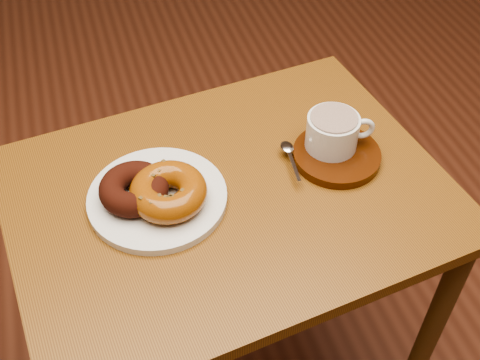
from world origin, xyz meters
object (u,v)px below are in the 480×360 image
object	(u,v)px
cafe_table	(230,232)
donut_plate	(158,198)
coffee_cup	(333,131)
saucer	(337,155)

from	to	relation	value
cafe_table	donut_plate	size ratio (longest dim) A/B	3.42
donut_plate	coffee_cup	xyz separation A→B (m)	(0.32, 0.03, 0.04)
cafe_table	donut_plate	xyz separation A→B (m)	(-0.12, 0.01, 0.12)
cafe_table	donut_plate	bearing A→B (deg)	166.84
cafe_table	saucer	distance (m)	0.24
donut_plate	saucer	xyz separation A→B (m)	(0.33, 0.01, 0.00)
donut_plate	coffee_cup	bearing A→B (deg)	4.55
cafe_table	coffee_cup	distance (m)	0.26
cafe_table	donut_plate	world-z (taller)	donut_plate
coffee_cup	saucer	bearing A→B (deg)	-70.72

